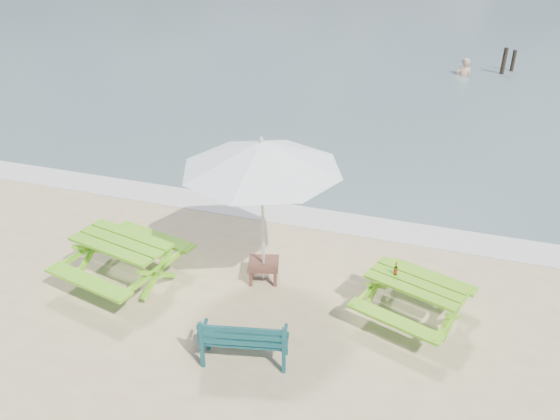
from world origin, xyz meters
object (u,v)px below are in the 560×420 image
(park_bench, at_px, (245,347))
(swimmer, at_px, (462,81))
(beer_bottle, at_px, (396,271))
(picnic_table_left, at_px, (124,261))
(picnic_table_right, at_px, (413,300))
(patio_umbrella, at_px, (262,155))
(side_table, at_px, (264,270))

(park_bench, height_order, swimmer, park_bench)
(beer_bottle, relative_size, swimmer, 0.12)
(picnic_table_left, distance_m, picnic_table_right, 5.05)
(picnic_table_right, distance_m, patio_umbrella, 3.40)
(picnic_table_left, bearing_deg, park_bench, -23.84)
(park_bench, xyz_separation_m, side_table, (-0.42, 2.02, -0.06))
(park_bench, distance_m, side_table, 2.06)
(picnic_table_right, xyz_separation_m, park_bench, (-2.26, -1.74, -0.11))
(patio_umbrella, relative_size, beer_bottle, 14.75)
(patio_umbrella, bearing_deg, park_bench, -78.37)
(patio_umbrella, distance_m, beer_bottle, 2.85)
(side_table, xyz_separation_m, patio_umbrella, (0.00, 0.00, 2.25))
(beer_bottle, bearing_deg, picnic_table_right, -14.85)
(swimmer, bearing_deg, picnic_table_right, -91.58)
(park_bench, distance_m, swimmer, 18.11)
(side_table, bearing_deg, patio_umbrella, 0.00)
(side_table, bearing_deg, picnic_table_right, -5.95)
(picnic_table_right, bearing_deg, patio_umbrella, 174.05)
(park_bench, relative_size, side_table, 2.00)
(patio_umbrella, bearing_deg, picnic_table_right, -5.95)
(picnic_table_right, bearing_deg, park_bench, -142.32)
(park_bench, bearing_deg, side_table, 101.63)
(park_bench, relative_size, patio_umbrella, 0.40)
(picnic_table_right, relative_size, side_table, 3.14)
(picnic_table_left, bearing_deg, beer_bottle, 7.41)
(side_table, height_order, patio_umbrella, patio_umbrella)
(patio_umbrella, bearing_deg, swimmer, 78.89)
(picnic_table_right, distance_m, side_table, 2.69)
(patio_umbrella, bearing_deg, picnic_table_left, -161.34)
(picnic_table_left, distance_m, beer_bottle, 4.74)
(picnic_table_left, height_order, side_table, picnic_table_left)
(park_bench, xyz_separation_m, beer_bottle, (1.91, 1.83, 0.56))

